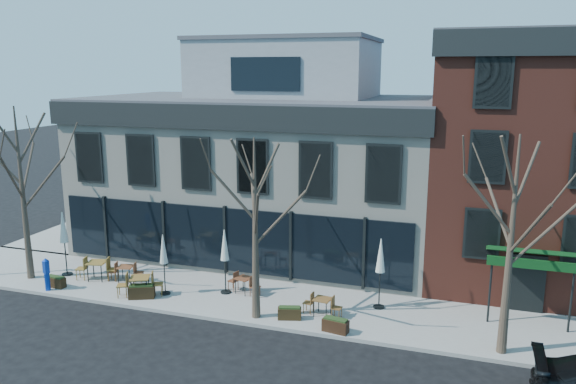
% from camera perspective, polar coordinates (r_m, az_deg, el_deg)
% --- Properties ---
extents(ground, '(120.00, 120.00, 0.00)m').
position_cam_1_polar(ground, '(26.98, -6.21, -8.62)').
color(ground, black).
rests_on(ground, ground).
extents(sidewalk_front, '(33.50, 4.70, 0.15)m').
position_cam_1_polar(sidewalk_front, '(23.97, -1.13, -11.12)').
color(sidewalk_front, gray).
rests_on(sidewalk_front, ground).
extents(sidewalk_side, '(4.50, 12.00, 0.15)m').
position_cam_1_polar(sidewalk_side, '(37.42, -18.28, -3.08)').
color(sidewalk_side, gray).
rests_on(sidewalk_side, ground).
extents(corner_building, '(18.39, 10.39, 11.10)m').
position_cam_1_polar(corner_building, '(30.26, -2.36, 3.02)').
color(corner_building, beige).
rests_on(corner_building, ground).
extents(red_brick_building, '(8.20, 11.78, 11.18)m').
position_cam_1_polar(red_brick_building, '(28.28, 22.97, 3.27)').
color(red_brick_building, maroon).
rests_on(red_brick_building, ground).
extents(tree_corner, '(3.93, 3.98, 7.92)m').
position_cam_1_polar(tree_corner, '(27.89, -25.36, 0.04)').
color(tree_corner, '#382B21').
rests_on(tree_corner, sidewalk_front).
extents(tree_mid, '(3.50, 3.55, 7.04)m').
position_cam_1_polar(tree_mid, '(21.24, -3.34, -3.59)').
color(tree_mid, '#382B21').
rests_on(tree_mid, sidewalk_front).
extents(tree_right, '(3.72, 3.77, 7.48)m').
position_cam_1_polar(tree_right, '(19.87, 21.71, -4.92)').
color(tree_right, '#382B21').
rests_on(tree_right, sidewalk_front).
extents(call_box, '(0.30, 0.29, 1.47)m').
position_cam_1_polar(call_box, '(26.85, -23.32, -7.59)').
color(call_box, '#0C309C').
rests_on(call_box, sidewalk_front).
extents(cafe_set_0, '(2.04, 0.97, 1.05)m').
position_cam_1_polar(cafe_set_0, '(27.42, -18.81, -7.36)').
color(cafe_set_0, brown).
rests_on(cafe_set_0, sidewalk_front).
extents(cafe_set_1, '(1.68, 0.78, 0.86)m').
position_cam_1_polar(cafe_set_1, '(26.88, -16.15, -7.78)').
color(cafe_set_1, brown).
rests_on(cafe_set_1, sidewalk_front).
extents(cafe_set_2, '(1.99, 1.25, 1.04)m').
position_cam_1_polar(cafe_set_2, '(24.99, -14.80, -9.03)').
color(cafe_set_2, brown).
rests_on(cafe_set_2, sidewalk_front).
extents(cafe_set_3, '(1.67, 0.86, 0.86)m').
position_cam_1_polar(cafe_set_3, '(24.59, -4.50, -9.23)').
color(cafe_set_3, brown).
rests_on(cafe_set_3, sidewalk_front).
extents(cafe_set_4, '(1.64, 0.71, 0.85)m').
position_cam_1_polar(cafe_set_4, '(22.49, 3.52, -11.36)').
color(cafe_set_4, brown).
rests_on(cafe_set_4, sidewalk_front).
extents(umbrella_0, '(0.49, 0.49, 3.04)m').
position_cam_1_polar(umbrella_0, '(28.07, -21.85, -3.69)').
color(umbrella_0, black).
rests_on(umbrella_0, sidewalk_front).
extents(umbrella_1, '(0.43, 0.43, 2.66)m').
position_cam_1_polar(umbrella_1, '(24.50, -12.54, -6.02)').
color(umbrella_1, black).
rests_on(umbrella_1, sidewalk_front).
extents(umbrella_2, '(0.45, 0.45, 2.83)m').
position_cam_1_polar(umbrella_2, '(24.17, -6.45, -5.74)').
color(umbrella_2, black).
rests_on(umbrella_2, sidewalk_front).
extents(umbrella_4, '(0.47, 0.47, 2.92)m').
position_cam_1_polar(umbrella_4, '(22.82, 9.38, -6.78)').
color(umbrella_4, black).
rests_on(umbrella_4, sidewalk_front).
extents(planter_0, '(0.93, 0.45, 0.50)m').
position_cam_1_polar(planter_0, '(27.26, -22.52, -8.41)').
color(planter_0, black).
rests_on(planter_0, sidewalk_front).
extents(planter_1, '(1.16, 0.82, 0.60)m').
position_cam_1_polar(planter_1, '(24.84, -14.64, -9.74)').
color(planter_1, black).
rests_on(planter_1, sidewalk_front).
extents(planter_2, '(0.97, 0.59, 0.51)m').
position_cam_1_polar(planter_2, '(22.21, 0.16, -12.17)').
color(planter_2, '#2F210F').
rests_on(planter_2, sidewalk_front).
extents(planter_3, '(1.01, 0.54, 0.54)m').
position_cam_1_polar(planter_3, '(21.28, 4.85, -13.32)').
color(planter_3, black).
rests_on(planter_3, sidewalk_front).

